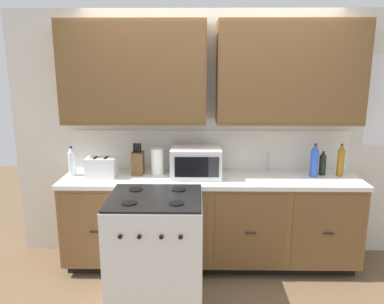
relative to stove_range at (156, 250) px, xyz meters
name	(u,v)px	position (x,y,z in m)	size (l,w,h in m)	color
ground_plane	(211,279)	(0.47, 0.33, -0.47)	(8.00, 8.00, 0.00)	brown
wall_unit	(211,97)	(0.47, 0.83, 1.19)	(4.02, 0.40, 2.49)	silver
counter_run	(211,220)	(0.47, 0.63, 0.00)	(2.85, 0.64, 0.92)	black
stove_range	(156,250)	(0.00, 0.00, 0.00)	(0.76, 0.68, 0.95)	white
microwave	(196,162)	(0.33, 0.65, 0.59)	(0.48, 0.37, 0.28)	white
toaster	(101,167)	(-0.58, 0.61, 0.54)	(0.28, 0.18, 0.19)	white
knife_block	(138,163)	(-0.24, 0.71, 0.56)	(0.11, 0.14, 0.31)	brown
sink_faucet	(268,161)	(1.05, 0.84, 0.55)	(0.02, 0.02, 0.20)	#B2B5BA
paper_towel_roll	(157,162)	(-0.05, 0.70, 0.58)	(0.12, 0.12, 0.26)	white
bottle_clear	(72,161)	(-0.87, 0.66, 0.59)	(0.07, 0.07, 0.29)	silver
bottle_amber	(341,161)	(1.71, 0.67, 0.60)	(0.07, 0.07, 0.32)	#9E6619
bottle_dark	(323,163)	(1.56, 0.72, 0.56)	(0.07, 0.07, 0.23)	black
bottle_blue	(314,161)	(1.46, 0.65, 0.60)	(0.08, 0.08, 0.32)	blue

